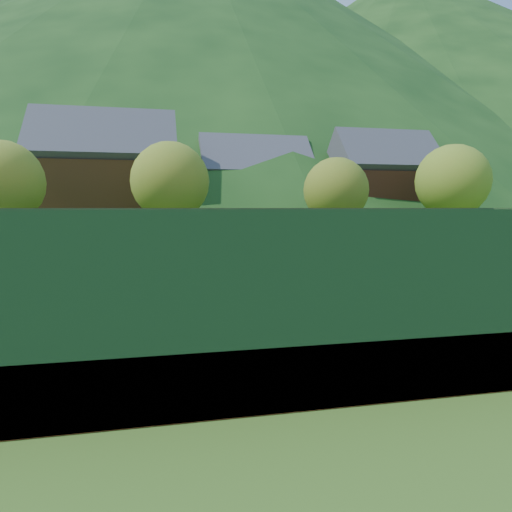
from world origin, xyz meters
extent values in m
plane|color=#2F5019|center=(0.00, 0.00, 0.00)|extent=(400.00, 400.00, 0.00)
cube|color=#C3511F|center=(0.00, 0.00, 0.01)|extent=(40.00, 24.00, 0.02)
cone|color=black|center=(10.00, 160.00, 55.00)|extent=(280.00, 280.00, 110.00)
cone|color=black|center=(90.00, 150.00, 47.50)|extent=(260.00, 260.00, 95.00)
imported|color=#173B98|center=(-2.03, -2.71, 0.92)|extent=(0.73, 0.55, 1.80)
imported|color=#D24812|center=(1.94, 2.64, 0.67)|extent=(0.77, 0.69, 1.31)
imported|color=#CA6C11|center=(2.48, 2.58, 0.81)|extent=(0.98, 0.56, 1.58)
imported|color=#D95813|center=(4.12, 1.94, 0.68)|extent=(0.70, 0.51, 1.32)
imported|color=orange|center=(6.31, 1.74, 0.66)|extent=(0.90, 0.62, 1.28)
sphere|color=#C2D723|center=(-0.75, -3.79, 0.05)|extent=(0.07, 0.07, 0.07)
sphere|color=#C2D723|center=(1.86, -4.37, 0.05)|extent=(0.07, 0.07, 0.07)
sphere|color=#C2D723|center=(-7.59, -1.95, 0.05)|extent=(0.07, 0.07, 0.07)
sphere|color=#C2D723|center=(-5.08, -7.04, 0.05)|extent=(0.07, 0.07, 0.07)
sphere|color=#C2D723|center=(-5.22, -7.00, 0.05)|extent=(0.07, 0.07, 0.07)
sphere|color=#C2D723|center=(0.86, -2.18, 0.05)|extent=(0.07, 0.07, 0.07)
sphere|color=#C2D723|center=(1.44, -8.72, 0.05)|extent=(0.07, 0.07, 0.07)
sphere|color=#C2D723|center=(6.17, -1.97, 0.05)|extent=(0.07, 0.07, 0.07)
sphere|color=#C2D723|center=(-1.46, -2.96, 0.05)|extent=(0.07, 0.07, 0.07)
sphere|color=#C2D723|center=(2.12, -5.86, 0.05)|extent=(0.07, 0.07, 0.07)
sphere|color=#C2D723|center=(-8.03, -1.80, 0.05)|extent=(0.07, 0.07, 0.07)
sphere|color=#C2D723|center=(5.48, -2.06, 0.05)|extent=(0.07, 0.07, 0.07)
sphere|color=#C2D723|center=(-6.21, -3.91, 0.05)|extent=(0.07, 0.07, 0.07)
sphere|color=#C2D723|center=(-7.71, -3.51, 0.05)|extent=(0.07, 0.07, 0.07)
sphere|color=#C2D723|center=(-5.30, -8.53, 0.05)|extent=(0.07, 0.07, 0.07)
sphere|color=#C2D723|center=(-7.70, -6.54, 0.05)|extent=(0.07, 0.07, 0.07)
sphere|color=#C2D723|center=(-7.32, -8.41, 0.05)|extent=(0.07, 0.07, 0.07)
sphere|color=#C2D723|center=(-0.71, -2.55, 0.05)|extent=(0.07, 0.07, 0.07)
sphere|color=#C2D723|center=(-6.19, -8.56, 0.05)|extent=(0.07, 0.07, 0.07)
cube|color=white|center=(0.00, -5.49, 0.02)|extent=(23.77, 0.06, 0.00)
cube|color=silver|center=(0.00, 5.49, 0.02)|extent=(23.77, 0.06, 0.00)
cube|color=white|center=(0.00, -4.12, 0.02)|extent=(23.77, 0.06, 0.00)
cube|color=white|center=(0.00, 4.12, 0.02)|extent=(23.77, 0.06, 0.00)
cube|color=silver|center=(-6.40, 0.00, 0.02)|extent=(0.06, 8.23, 0.00)
cube|color=white|center=(6.40, 0.00, 0.02)|extent=(0.06, 8.23, 0.00)
cube|color=silver|center=(0.00, 0.00, 0.02)|extent=(12.80, 0.06, 0.00)
cube|color=white|center=(0.00, 0.00, 0.02)|extent=(0.06, 10.97, 0.00)
cube|color=black|center=(0.00, 0.00, 0.47)|extent=(0.03, 11.97, 0.90)
cube|color=white|center=(0.00, 0.00, 0.94)|extent=(0.05, 11.97, 0.06)
cylinder|color=black|center=(0.00, -5.99, 0.57)|extent=(0.10, 0.10, 1.10)
cylinder|color=black|center=(0.00, 5.99, 0.57)|extent=(0.10, 0.10, 1.10)
cube|color=black|center=(0.00, 12.00, 1.52)|extent=(40.00, 0.05, 3.00)
cube|color=#1A5D26|center=(0.00, 12.00, 0.52)|extent=(40.40, 0.05, 1.00)
cube|color=black|center=(0.00, -12.00, 1.52)|extent=(40.00, 0.05, 3.00)
cube|color=#1A5C29|center=(0.00, -12.00, 0.52)|extent=(40.40, 0.05, 1.00)
cylinder|color=black|center=(-6.54, -4.58, 0.30)|extent=(0.02, 0.02, 0.55)
cylinder|color=black|center=(-5.99, -4.58, 0.30)|extent=(0.02, 0.02, 0.55)
cylinder|color=black|center=(-6.54, -4.03, 0.30)|extent=(0.02, 0.02, 0.55)
cylinder|color=black|center=(-5.99, -4.03, 0.30)|extent=(0.02, 0.02, 0.55)
cube|color=black|center=(-6.27, -4.31, 0.57)|extent=(0.55, 0.55, 0.02)
cube|color=black|center=(-6.27, -4.58, 0.80)|extent=(0.55, 0.02, 0.45)
cube|color=black|center=(-6.27, -4.03, 0.80)|extent=(0.55, 0.02, 0.45)
cube|color=black|center=(-6.54, -4.31, 0.80)|extent=(0.02, 0.55, 0.45)
cube|color=black|center=(-5.99, -4.31, 0.80)|extent=(0.02, 0.55, 0.45)
sphere|color=#CCE526|center=(-6.47, -4.51, 0.99)|extent=(0.07, 0.07, 0.07)
sphere|color=#CCE526|center=(-6.47, -4.37, 0.99)|extent=(0.07, 0.07, 0.07)
sphere|color=#CCE526|center=(-6.47, -4.24, 0.99)|extent=(0.07, 0.07, 0.07)
sphere|color=#CCE526|center=(-6.47, -4.10, 0.99)|extent=(0.07, 0.07, 0.07)
sphere|color=#CCE526|center=(-6.34, -4.51, 0.99)|extent=(0.07, 0.07, 0.07)
sphere|color=#CCE526|center=(-6.34, -4.37, 0.99)|extent=(0.07, 0.07, 0.07)
sphere|color=#CCE526|center=(-6.34, -4.24, 0.99)|extent=(0.07, 0.07, 0.07)
sphere|color=#CCE526|center=(-6.34, -4.10, 0.99)|extent=(0.07, 0.07, 0.07)
sphere|color=#CCE526|center=(-6.20, -4.51, 0.99)|extent=(0.07, 0.07, 0.07)
sphere|color=#CCE526|center=(-6.20, -4.37, 0.99)|extent=(0.07, 0.07, 0.07)
sphere|color=#CCE526|center=(-6.20, -4.24, 0.99)|extent=(0.07, 0.07, 0.07)
sphere|color=#CCE526|center=(-6.20, -4.10, 0.99)|extent=(0.07, 0.07, 0.07)
sphere|color=#CCE526|center=(-6.06, -4.51, 0.99)|extent=(0.07, 0.07, 0.07)
sphere|color=#CCE526|center=(-6.06, -4.37, 0.99)|extent=(0.07, 0.07, 0.07)
sphere|color=#CCE526|center=(-6.06, -4.24, 0.99)|extent=(0.07, 0.07, 0.07)
sphere|color=#CCE526|center=(-6.06, -4.10, 0.99)|extent=(0.07, 0.07, 0.07)
cube|color=beige|center=(-10.00, 30.00, 1.44)|extent=(12.00, 9.00, 2.88)
cube|color=#37200F|center=(-10.00, 30.00, 5.12)|extent=(12.24, 9.18, 4.48)
cube|color=#3D3E45|center=(-10.00, 30.00, 7.96)|extent=(13.80, 9.93, 9.93)
cube|color=beige|center=(6.00, 34.00, 1.26)|extent=(11.00, 8.00, 2.52)
cube|color=#381B0F|center=(6.00, 34.00, 4.48)|extent=(11.22, 8.16, 3.92)
cube|color=#43424A|center=(6.00, 34.00, 7.04)|extent=(12.65, 8.82, 8.82)
cube|color=beige|center=(20.00, 30.00, 1.35)|extent=(10.00, 8.00, 2.70)
cube|color=#33190E|center=(20.00, 30.00, 4.80)|extent=(10.20, 8.16, 4.20)
cube|color=#3D3D44|center=(20.00, 30.00, 7.50)|extent=(11.50, 8.82, 8.82)
cylinder|color=#422C1A|center=(-16.00, 18.00, 1.35)|extent=(0.36, 0.36, 2.70)
sphere|color=#53741F|center=(-16.00, 18.00, 4.88)|extent=(6.00, 6.00, 6.00)
cylinder|color=#3F2A19|center=(-4.00, 20.00, 1.44)|extent=(0.36, 0.36, 2.88)
sphere|color=#4D701E|center=(-4.00, 20.00, 5.20)|extent=(6.40, 6.40, 6.40)
cylinder|color=#3F2719|center=(10.00, 19.00, 1.26)|extent=(0.36, 0.36, 2.52)
sphere|color=#4A691C|center=(10.00, 19.00, 4.55)|extent=(5.60, 5.60, 5.60)
cylinder|color=#3E2819|center=(22.00, 20.00, 1.53)|extent=(0.36, 0.36, 3.06)
sphere|color=#49731E|center=(22.00, 20.00, 5.53)|extent=(6.80, 6.80, 6.80)
camera|label=1|loc=(-5.15, -18.25, 3.05)|focal=32.00mm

